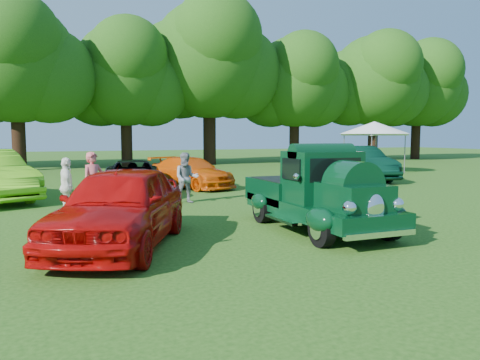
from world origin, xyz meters
name	(u,v)px	position (x,y,z in m)	size (l,w,h in m)	color
ground	(266,231)	(0.00, 0.00, 0.00)	(120.00, 120.00, 0.00)	#1F4710
hero_pickup	(316,196)	(1.20, -0.21, 0.80)	(2.19, 4.69, 1.83)	black
red_convertible	(120,206)	(-3.28, -0.27, 0.80)	(1.90, 4.72, 1.61)	#AF0807
back_car_black	(133,178)	(-1.74, 7.84, 0.64)	(2.12, 4.61, 1.28)	black
back_car_orange	(191,172)	(0.93, 9.38, 0.64)	(1.79, 4.40, 1.28)	#DB5107
back_car_blue	(346,169)	(8.07, 8.53, 0.67)	(1.59, 3.96, 1.35)	#0E1E9A
back_car_green	(359,163)	(9.42, 9.44, 0.84)	(1.78, 5.09, 1.68)	black
spectator_pink	(94,183)	(-3.44, 3.98, 0.87)	(0.63, 0.42, 1.74)	#CD545A
spectator_grey	(186,178)	(-0.48, 5.05, 0.82)	(0.80, 0.62, 1.64)	gray
spectator_white	(67,187)	(-4.14, 3.97, 0.80)	(0.93, 0.39, 1.60)	white
canopy_tent	(374,128)	(13.23, 13.21, 2.62)	(4.23, 4.23, 3.01)	white
tree_line	(106,65)	(-0.86, 23.93, 6.97)	(63.00, 10.57, 12.13)	#311A10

